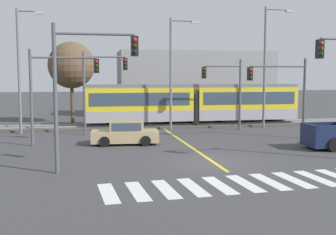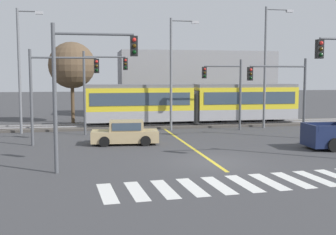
{
  "view_description": "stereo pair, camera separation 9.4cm",
  "coord_description": "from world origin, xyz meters",
  "px_view_note": "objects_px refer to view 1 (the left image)",
  "views": [
    {
      "loc": [
        -6.23,
        -20.04,
        4.31
      ],
      "look_at": [
        -0.97,
        6.94,
        1.6
      ],
      "focal_mm": 45.0,
      "sensor_mm": 36.0,
      "label": 1
    },
    {
      "loc": [
        -6.13,
        -20.06,
        4.31
      ],
      "look_at": [
        -0.97,
        6.94,
        1.6
      ],
      "focal_mm": 45.0,
      "sensor_mm": 36.0,
      "label": 2
    }
  ],
  "objects_px": {
    "street_lamp_centre": "(173,67)",
    "traffic_light_far_left": "(99,80)",
    "traffic_light_mid_right": "(284,86)",
    "traffic_light_far_right": "(227,84)",
    "traffic_light_near_left": "(83,76)",
    "light_rail_tram": "(193,102)",
    "traffic_light_mid_left": "(55,82)",
    "street_lamp_east": "(267,60)",
    "street_lamp_west": "(21,64)",
    "bare_tree_west": "(71,65)",
    "sedan_crossing": "(125,133)"
  },
  "relations": [
    {
      "from": "street_lamp_east",
      "to": "light_rail_tram",
      "type": "bearing_deg",
      "value": 154.56
    },
    {
      "from": "traffic_light_far_right",
      "to": "street_lamp_west",
      "type": "distance_m",
      "value": 15.79
    },
    {
      "from": "traffic_light_mid_left",
      "to": "street_lamp_centre",
      "type": "distance_m",
      "value": 10.51
    },
    {
      "from": "traffic_light_mid_right",
      "to": "traffic_light_mid_left",
      "type": "height_order",
      "value": "traffic_light_mid_left"
    },
    {
      "from": "traffic_light_near_left",
      "to": "street_lamp_centre",
      "type": "relative_size",
      "value": 0.75
    },
    {
      "from": "light_rail_tram",
      "to": "street_lamp_east",
      "type": "distance_m",
      "value": 7.17
    },
    {
      "from": "traffic_light_mid_right",
      "to": "street_lamp_west",
      "type": "bearing_deg",
      "value": 160.9
    },
    {
      "from": "sedan_crossing",
      "to": "street_lamp_centre",
      "type": "xyz_separation_m",
      "value": [
        4.44,
        6.35,
        4.32
      ]
    },
    {
      "from": "traffic_light_far_right",
      "to": "bare_tree_west",
      "type": "xyz_separation_m",
      "value": [
        -12.24,
        7.55,
        1.63
      ]
    },
    {
      "from": "street_lamp_centre",
      "to": "traffic_light_far_left",
      "type": "bearing_deg",
      "value": -165.12
    },
    {
      "from": "traffic_light_mid_right",
      "to": "street_lamp_centre",
      "type": "relative_size",
      "value": 0.62
    },
    {
      "from": "light_rail_tram",
      "to": "traffic_light_far_right",
      "type": "bearing_deg",
      "value": -62.48
    },
    {
      "from": "street_lamp_west",
      "to": "bare_tree_west",
      "type": "height_order",
      "value": "street_lamp_west"
    },
    {
      "from": "traffic_light_mid_right",
      "to": "traffic_light_far_right",
      "type": "bearing_deg",
      "value": 113.87
    },
    {
      "from": "sedan_crossing",
      "to": "traffic_light_far_left",
      "type": "xyz_separation_m",
      "value": [
        -1.46,
        4.78,
        3.31
      ]
    },
    {
      "from": "street_lamp_centre",
      "to": "street_lamp_east",
      "type": "height_order",
      "value": "street_lamp_east"
    },
    {
      "from": "traffic_light_mid_right",
      "to": "light_rail_tram",
      "type": "bearing_deg",
      "value": 115.39
    },
    {
      "from": "sedan_crossing",
      "to": "traffic_light_mid_right",
      "type": "xyz_separation_m",
      "value": [
        10.88,
        0.26,
        2.94
      ]
    },
    {
      "from": "traffic_light_mid_left",
      "to": "street_lamp_east",
      "type": "bearing_deg",
      "value": 19.31
    },
    {
      "from": "traffic_light_near_left",
      "to": "street_lamp_west",
      "type": "distance_m",
      "value": 14.68
    },
    {
      "from": "traffic_light_far_left",
      "to": "street_lamp_west",
      "type": "relative_size",
      "value": 0.66
    },
    {
      "from": "light_rail_tram",
      "to": "traffic_light_near_left",
      "type": "bearing_deg",
      "value": -119.3
    },
    {
      "from": "traffic_light_far_left",
      "to": "street_lamp_east",
      "type": "height_order",
      "value": "street_lamp_east"
    },
    {
      "from": "light_rail_tram",
      "to": "street_lamp_west",
      "type": "distance_m",
      "value": 14.39
    },
    {
      "from": "light_rail_tram",
      "to": "sedan_crossing",
      "type": "bearing_deg",
      "value": -126.66
    },
    {
      "from": "light_rail_tram",
      "to": "traffic_light_mid_left",
      "type": "relative_size",
      "value": 3.11
    },
    {
      "from": "street_lamp_centre",
      "to": "street_lamp_east",
      "type": "relative_size",
      "value": 0.89
    },
    {
      "from": "sedan_crossing",
      "to": "light_rail_tram",
      "type": "bearing_deg",
      "value": 53.34
    },
    {
      "from": "traffic_light_far_left",
      "to": "bare_tree_west",
      "type": "height_order",
      "value": "bare_tree_west"
    },
    {
      "from": "sedan_crossing",
      "to": "traffic_light_near_left",
      "type": "height_order",
      "value": "traffic_light_near_left"
    },
    {
      "from": "light_rail_tram",
      "to": "street_lamp_centre",
      "type": "distance_m",
      "value": 4.61
    },
    {
      "from": "street_lamp_centre",
      "to": "street_lamp_east",
      "type": "distance_m",
      "value": 7.92
    },
    {
      "from": "light_rail_tram",
      "to": "street_lamp_centre",
      "type": "relative_size",
      "value": 2.09
    },
    {
      "from": "light_rail_tram",
      "to": "sedan_crossing",
      "type": "xyz_separation_m",
      "value": [
        -6.72,
        -9.03,
        -1.35
      ]
    },
    {
      "from": "traffic_light_far_right",
      "to": "traffic_light_far_left",
      "type": "distance_m",
      "value": 10.07
    },
    {
      "from": "sedan_crossing",
      "to": "traffic_light_far_left",
      "type": "relative_size",
      "value": 0.71
    },
    {
      "from": "light_rail_tram",
      "to": "traffic_light_near_left",
      "type": "distance_m",
      "value": 19.03
    },
    {
      "from": "traffic_light_mid_left",
      "to": "street_lamp_west",
      "type": "height_order",
      "value": "street_lamp_west"
    },
    {
      "from": "traffic_light_near_left",
      "to": "street_lamp_centre",
      "type": "xyz_separation_m",
      "value": [
        6.96,
        13.79,
        0.69
      ]
    },
    {
      "from": "traffic_light_far_left",
      "to": "traffic_light_mid_left",
      "type": "xyz_separation_m",
      "value": [
        -2.79,
        -4.24,
        -0.08
      ]
    },
    {
      "from": "traffic_light_far_left",
      "to": "street_lamp_centre",
      "type": "height_order",
      "value": "street_lamp_centre"
    },
    {
      "from": "street_lamp_west",
      "to": "sedan_crossing",
      "type": "bearing_deg",
      "value": -42.42
    },
    {
      "from": "traffic_light_mid_right",
      "to": "street_lamp_east",
      "type": "distance_m",
      "value": 6.57
    },
    {
      "from": "sedan_crossing",
      "to": "street_lamp_west",
      "type": "xyz_separation_m",
      "value": [
        -7.09,
        6.48,
        4.49
      ]
    },
    {
      "from": "traffic_light_mid_right",
      "to": "traffic_light_near_left",
      "type": "height_order",
      "value": "traffic_light_near_left"
    },
    {
      "from": "traffic_light_mid_right",
      "to": "bare_tree_west",
      "type": "bearing_deg",
      "value": 138.76
    },
    {
      "from": "traffic_light_mid_right",
      "to": "traffic_light_far_left",
      "type": "distance_m",
      "value": 13.15
    },
    {
      "from": "traffic_light_far_right",
      "to": "street_lamp_east",
      "type": "relative_size",
      "value": 0.57
    },
    {
      "from": "traffic_light_near_left",
      "to": "street_lamp_west",
      "type": "xyz_separation_m",
      "value": [
        -4.57,
        13.92,
        0.86
      ]
    },
    {
      "from": "bare_tree_west",
      "to": "traffic_light_mid_right",
      "type": "bearing_deg",
      "value": -41.24
    }
  ]
}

